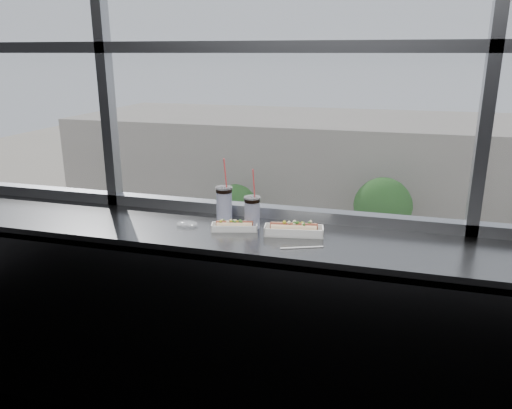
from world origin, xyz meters
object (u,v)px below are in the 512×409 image
(hotdog_tray_right, at_px, (294,229))
(tree_center, at_px, (383,206))
(wrapper, at_px, (187,224))
(car_near_a, at_px, (42,300))
(loose_straw, at_px, (302,247))
(tree_left, at_px, (235,206))
(hotdog_tray_left, at_px, (234,226))
(soda_cup_left, at_px, (224,201))
(car_near_c, at_px, (410,356))
(pedestrian_c, at_px, (485,252))
(pedestrian_a, at_px, (285,239))
(soda_cup_right, at_px, (252,211))
(car_near_b, at_px, (167,320))
(car_far_b, at_px, (389,273))
(car_far_a, at_px, (231,255))

(hotdog_tray_right, xyz_separation_m, tree_center, (-0.02, 28.25, -8.30))
(wrapper, relative_size, car_near_a, 0.02)
(loose_straw, xyz_separation_m, tree_left, (-9.71, 28.42, -9.03))
(hotdog_tray_left, relative_size, loose_straw, 1.21)
(soda_cup_left, height_order, car_near_c, soda_cup_left)
(pedestrian_c, height_order, tree_center, tree_center)
(pedestrian_a, bearing_deg, soda_cup_right, 11.94)
(wrapper, relative_size, tree_center, 0.02)
(car_near_b, bearing_deg, wrapper, -148.33)
(hotdog_tray_left, xyz_separation_m, wrapper, (-0.26, -0.01, -0.01))
(wrapper, bearing_deg, loose_straw, -12.44)
(pedestrian_a, height_order, tree_center, tree_center)
(hotdog_tray_right, relative_size, car_near_b, 0.05)
(hotdog_tray_left, distance_m, car_far_b, 26.64)
(car_far_b, relative_size, tree_left, 1.46)
(car_far_a, bearing_deg, car_near_a, 143.03)
(hotdog_tray_right, distance_m, soda_cup_left, 0.45)
(car_near_c, distance_m, pedestrian_c, 13.81)
(car_far_a, distance_m, pedestrian_a, 4.73)
(soda_cup_right, relative_size, car_far_a, 0.05)
(car_far_b, distance_m, car_near_a, 18.40)
(hotdog_tray_right, height_order, soda_cup_left, soda_cup_left)
(loose_straw, xyz_separation_m, car_far_b, (0.61, 24.42, -10.94))
(car_far_a, height_order, tree_left, tree_left)
(car_near_c, distance_m, tree_center, 12.40)
(car_far_b, xyz_separation_m, tree_left, (-10.31, 4.00, 1.91))
(loose_straw, distance_m, wrapper, 0.65)
(loose_straw, relative_size, car_near_b, 0.03)
(soda_cup_left, height_order, pedestrian_a, soda_cup_left)
(hotdog_tray_left, relative_size, hotdog_tray_right, 0.81)
(car_near_a, distance_m, tree_center, 20.07)
(hotdog_tray_right, height_order, car_near_a, hotdog_tray_right)
(soda_cup_left, xyz_separation_m, car_far_b, (1.10, 24.11, -11.04))
(car_far_a, xyz_separation_m, pedestrian_a, (2.40, 4.07, -0.20))
(car_near_a, xyz_separation_m, tree_center, (15.87, 12.00, 2.64))
(hotdog_tray_left, xyz_separation_m, pedestrian_c, (6.61, 29.27, -11.00))
(hotdog_tray_left, height_order, soda_cup_left, soda_cup_left)
(hotdog_tray_left, xyz_separation_m, hotdog_tray_right, (0.31, 0.02, 0.01))
(soda_cup_left, bearing_deg, car_near_c, 82.59)
(pedestrian_c, bearing_deg, pedestrian_a, 4.30)
(car_far_a, height_order, pedestrian_c, car_far_a)
(car_far_b, bearing_deg, soda_cup_right, 177.63)
(car_near_b, height_order, tree_left, tree_left)
(hotdog_tray_left, height_order, car_near_c, hotdog_tray_left)
(car_near_c, bearing_deg, soda_cup_right, 165.96)
(soda_cup_left, bearing_deg, car_near_a, 133.84)
(hotdog_tray_right, xyz_separation_m, soda_cup_left, (-0.42, 0.14, 0.07))
(soda_cup_left, bearing_deg, wrapper, -131.36)
(car_far_a, xyz_separation_m, car_near_b, (-0.49, -8.00, -0.10))
(hotdog_tray_right, height_order, car_far_b, hotdog_tray_right)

